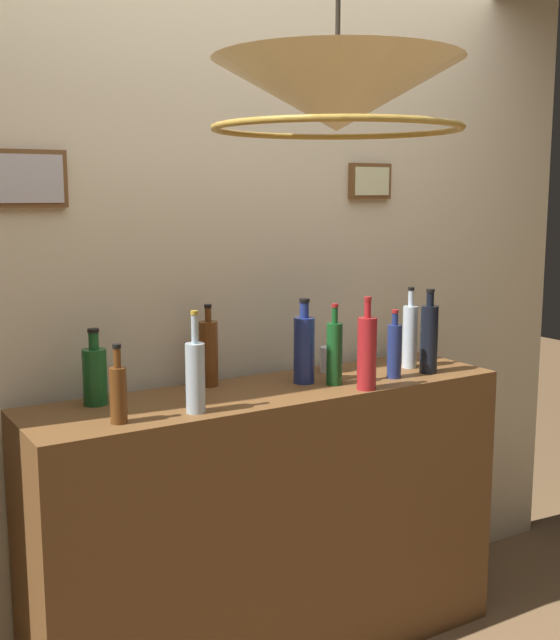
{
  "coord_description": "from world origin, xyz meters",
  "views": [
    {
      "loc": [
        -1.38,
        -1.5,
        1.69
      ],
      "look_at": [
        0.0,
        0.75,
        1.26
      ],
      "focal_mm": 44.58,
      "sensor_mm": 36.0,
      "label": 1
    }
  ],
  "objects_px": {
    "liquor_bottle_rye": "(394,350)",
    "glass_tumbler_rocks": "(329,359)",
    "liquor_bottle_gin": "(367,352)",
    "pendant_lamp": "(337,98)",
    "liquor_bottle_scotch": "(429,338)",
    "liquor_bottle_vermouth": "(304,348)",
    "liquor_bottle_vodka": "(334,352)",
    "liquor_bottle_mezcal": "(118,392)",
    "liquor_bottle_amaro": "(410,335)",
    "liquor_bottle_tequila": "(195,376)",
    "liquor_bottle_port": "(95,375)",
    "liquor_bottle_sherry": "(209,353)"
  },
  "relations": [
    {
      "from": "liquor_bottle_amaro",
      "to": "liquor_bottle_sherry",
      "type": "xyz_separation_m",
      "value": [
        -0.8,
        0.14,
        -0.01
      ]
    },
    {
      "from": "liquor_bottle_rye",
      "to": "glass_tumbler_rocks",
      "type": "xyz_separation_m",
      "value": [
        -0.15,
        0.2,
        -0.06
      ]
    },
    {
      "from": "liquor_bottle_amaro",
      "to": "liquor_bottle_sherry",
      "type": "relative_size",
      "value": 1.09
    },
    {
      "from": "liquor_bottle_amaro",
      "to": "liquor_bottle_port",
      "type": "relative_size",
      "value": 1.27
    },
    {
      "from": "liquor_bottle_vermouth",
      "to": "liquor_bottle_gin",
      "type": "xyz_separation_m",
      "value": [
        0.13,
        -0.19,
        0.0
      ]
    },
    {
      "from": "liquor_bottle_rye",
      "to": "liquor_bottle_port",
      "type": "bearing_deg",
      "value": 168.56
    },
    {
      "from": "liquor_bottle_scotch",
      "to": "glass_tumbler_rocks",
      "type": "xyz_separation_m",
      "value": [
        -0.31,
        0.21,
        -0.09
      ]
    },
    {
      "from": "liquor_bottle_scotch",
      "to": "liquor_bottle_tequila",
      "type": "bearing_deg",
      "value": -177.92
    },
    {
      "from": "liquor_bottle_rye",
      "to": "glass_tumbler_rocks",
      "type": "distance_m",
      "value": 0.26
    },
    {
      "from": "liquor_bottle_gin",
      "to": "pendant_lamp",
      "type": "height_order",
      "value": "pendant_lamp"
    },
    {
      "from": "liquor_bottle_vermouth",
      "to": "liquor_bottle_rye",
      "type": "relative_size",
      "value": 1.2
    },
    {
      "from": "liquor_bottle_port",
      "to": "liquor_bottle_scotch",
      "type": "height_order",
      "value": "liquor_bottle_scotch"
    },
    {
      "from": "liquor_bottle_port",
      "to": "liquor_bottle_rye",
      "type": "relative_size",
      "value": 0.98
    },
    {
      "from": "liquor_bottle_port",
      "to": "liquor_bottle_gin",
      "type": "xyz_separation_m",
      "value": [
        0.87,
        -0.3,
        0.03
      ]
    },
    {
      "from": "liquor_bottle_port",
      "to": "liquor_bottle_rye",
      "type": "height_order",
      "value": "liquor_bottle_rye"
    },
    {
      "from": "liquor_bottle_amaro",
      "to": "liquor_bottle_sherry",
      "type": "height_order",
      "value": "liquor_bottle_amaro"
    },
    {
      "from": "liquor_bottle_mezcal",
      "to": "liquor_bottle_port",
      "type": "height_order",
      "value": "liquor_bottle_port"
    },
    {
      "from": "liquor_bottle_rye",
      "to": "liquor_bottle_gin",
      "type": "relative_size",
      "value": 0.78
    },
    {
      "from": "pendant_lamp",
      "to": "liquor_bottle_scotch",
      "type": "bearing_deg",
      "value": 34.85
    },
    {
      "from": "liquor_bottle_vodka",
      "to": "liquor_bottle_gin",
      "type": "distance_m",
      "value": 0.13
    },
    {
      "from": "liquor_bottle_vodka",
      "to": "liquor_bottle_scotch",
      "type": "height_order",
      "value": "liquor_bottle_scotch"
    },
    {
      "from": "liquor_bottle_vermouth",
      "to": "liquor_bottle_gin",
      "type": "distance_m",
      "value": 0.23
    },
    {
      "from": "liquor_bottle_vermouth",
      "to": "liquor_bottle_vodka",
      "type": "distance_m",
      "value": 0.11
    },
    {
      "from": "liquor_bottle_vermouth",
      "to": "pendant_lamp",
      "type": "relative_size",
      "value": 0.5
    },
    {
      "from": "liquor_bottle_gin",
      "to": "glass_tumbler_rocks",
      "type": "xyz_separation_m",
      "value": [
        0.04,
        0.29,
        -0.08
      ]
    },
    {
      "from": "liquor_bottle_vermouth",
      "to": "liquor_bottle_port",
      "type": "relative_size",
      "value": 1.23
    },
    {
      "from": "liquor_bottle_scotch",
      "to": "liquor_bottle_rye",
      "type": "bearing_deg",
      "value": 178.94
    },
    {
      "from": "liquor_bottle_amaro",
      "to": "glass_tumbler_rocks",
      "type": "relative_size",
      "value": 3.24
    },
    {
      "from": "liquor_bottle_port",
      "to": "liquor_bottle_rye",
      "type": "bearing_deg",
      "value": -11.44
    },
    {
      "from": "liquor_bottle_sherry",
      "to": "liquor_bottle_rye",
      "type": "xyz_separation_m",
      "value": [
        0.64,
        -0.25,
        -0.01
      ]
    },
    {
      "from": "liquor_bottle_tequila",
      "to": "glass_tumbler_rocks",
      "type": "height_order",
      "value": "liquor_bottle_tequila"
    },
    {
      "from": "liquor_bottle_tequila",
      "to": "glass_tumbler_rocks",
      "type": "distance_m",
      "value": 0.72
    },
    {
      "from": "liquor_bottle_scotch",
      "to": "pendant_lamp",
      "type": "distance_m",
      "value": 1.3
    },
    {
      "from": "liquor_bottle_sherry",
      "to": "liquor_bottle_amaro",
      "type": "bearing_deg",
      "value": -10.18
    },
    {
      "from": "liquor_bottle_amaro",
      "to": "liquor_bottle_rye",
      "type": "relative_size",
      "value": 1.24
    },
    {
      "from": "liquor_bottle_amaro",
      "to": "liquor_bottle_tequila",
      "type": "height_order",
      "value": "liquor_bottle_tequila"
    },
    {
      "from": "liquor_bottle_vermouth",
      "to": "liquor_bottle_sherry",
      "type": "xyz_separation_m",
      "value": [
        -0.31,
        0.14,
        -0.01
      ]
    },
    {
      "from": "liquor_bottle_vermouth",
      "to": "pendant_lamp",
      "type": "bearing_deg",
      "value": -117.79
    },
    {
      "from": "liquor_bottle_tequila",
      "to": "liquor_bottle_gin",
      "type": "height_order",
      "value": "liquor_bottle_gin"
    },
    {
      "from": "liquor_bottle_vodka",
      "to": "liquor_bottle_vermouth",
      "type": "bearing_deg",
      "value": 133.82
    },
    {
      "from": "liquor_bottle_mezcal",
      "to": "glass_tumbler_rocks",
      "type": "distance_m",
      "value": 0.95
    },
    {
      "from": "liquor_bottle_tequila",
      "to": "pendant_lamp",
      "type": "xyz_separation_m",
      "value": [
        0.12,
        -0.57,
        0.78
      ]
    },
    {
      "from": "liquor_bottle_sherry",
      "to": "pendant_lamp",
      "type": "bearing_deg",
      "value": -94.39
    },
    {
      "from": "liquor_bottle_mezcal",
      "to": "pendant_lamp",
      "type": "height_order",
      "value": "pendant_lamp"
    },
    {
      "from": "liquor_bottle_mezcal",
      "to": "liquor_bottle_scotch",
      "type": "bearing_deg",
      "value": 0.96
    },
    {
      "from": "liquor_bottle_gin",
      "to": "liquor_bottle_scotch",
      "type": "relative_size",
      "value": 1.02
    },
    {
      "from": "liquor_bottle_mezcal",
      "to": "pendant_lamp",
      "type": "bearing_deg",
      "value": -57.84
    },
    {
      "from": "liquor_bottle_vermouth",
      "to": "liquor_bottle_vodka",
      "type": "height_order",
      "value": "liquor_bottle_vermouth"
    },
    {
      "from": "liquor_bottle_mezcal",
      "to": "liquor_bottle_vodka",
      "type": "distance_m",
      "value": 0.82
    },
    {
      "from": "liquor_bottle_port",
      "to": "glass_tumbler_rocks",
      "type": "bearing_deg",
      "value": -0.76
    }
  ]
}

